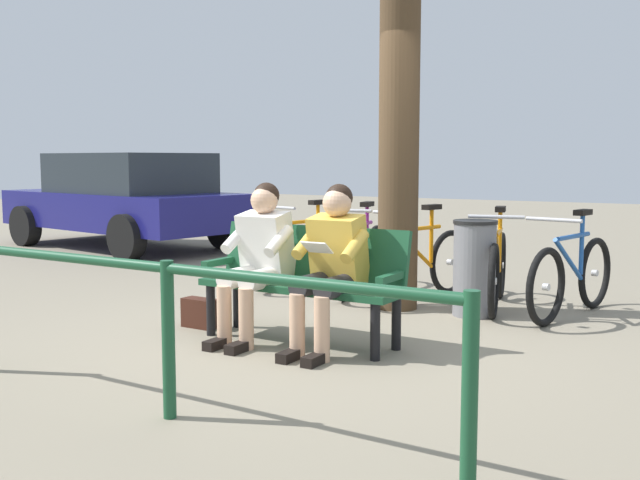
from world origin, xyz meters
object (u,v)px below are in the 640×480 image
object	(u,v)px
bicycle_silver	(498,269)
bicycle_green	(306,254)
bench	(305,275)
tree_trunk	(399,95)
litter_bin	(474,268)
person_reading	(331,259)
parked_car	(125,198)
bicycle_blue	(361,258)
handbag	(200,313)
bicycle_purple	(572,276)
person_companion	(258,254)
bicycle_orange	(420,264)

from	to	relation	value
bicycle_silver	bicycle_green	xyz separation A→B (m)	(2.14, -0.10, 0.00)
bench	tree_trunk	world-z (taller)	tree_trunk
litter_bin	bicycle_silver	distance (m)	0.46
person_reading	parked_car	size ratio (longest dim) A/B	0.27
bench	bicycle_silver	bearing A→B (deg)	-113.64
person_reading	bicycle_blue	world-z (taller)	person_reading
bicycle_green	handbag	bearing A→B (deg)	20.81
parked_car	bicycle_purple	bearing A→B (deg)	175.72
bicycle_blue	bicycle_green	size ratio (longest dim) A/B	1.01
bench	bicycle_silver	size ratio (longest dim) A/B	0.97
bench	person_reading	size ratio (longest dim) A/B	1.34
person_companion	bicycle_silver	size ratio (longest dim) A/B	0.73
bench	bicycle_orange	xyz separation A→B (m)	(-0.12, -1.93, -0.15)
bench	litter_bin	size ratio (longest dim) A/B	1.90
bench	bicycle_green	xyz separation A→B (m)	(1.26, -2.07, -0.15)
bicycle_orange	parked_car	distance (m)	6.01
person_companion	bicycle_green	bearing A→B (deg)	-66.67
bicycle_orange	bicycle_green	distance (m)	1.39
bicycle_orange	bicycle_green	xyz separation A→B (m)	(1.38, -0.14, 0.00)
tree_trunk	bicycle_silver	bearing A→B (deg)	-148.19
bicycle_orange	parked_car	bearing A→B (deg)	-92.94
bicycle_green	litter_bin	bearing A→B (deg)	88.46
litter_bin	person_reading	bearing A→B (deg)	73.74
tree_trunk	parked_car	size ratio (longest dim) A/B	0.88
litter_bin	bicycle_green	distance (m)	2.14
tree_trunk	bicycle_purple	world-z (taller)	tree_trunk
person_reading	bicycle_green	distance (m)	2.75
bench	bicycle_purple	distance (m)	2.47
handbag	parked_car	xyz separation A→B (m)	(4.62, -3.80, 0.65)
bicycle_orange	parked_car	xyz separation A→B (m)	(5.72, -1.79, 0.41)
person_reading	litter_bin	distance (m)	1.78
bicycle_green	bench	bearing A→B (deg)	44.56
handbag	bicycle_blue	world-z (taller)	bicycle_blue
bicycle_green	bicycle_orange	bearing A→B (deg)	97.53
person_companion	bicycle_purple	xyz separation A→B (m)	(-1.89, -2.07, -0.30)
bench	handbag	distance (m)	1.05
person_reading	bicycle_blue	size ratio (longest dim) A/B	0.72
bench	tree_trunk	bearing A→B (deg)	-92.98
bicycle_purple	parked_car	size ratio (longest dim) A/B	0.37
person_reading	parked_car	world-z (taller)	parked_car
litter_bin	bicycle_orange	distance (m)	0.80
bicycle_green	parked_car	xyz separation A→B (m)	(4.33, -1.66, 0.41)
handbag	bicycle_purple	size ratio (longest dim) A/B	0.18
person_companion	tree_trunk	bearing A→B (deg)	-103.57
person_companion	handbag	bearing A→B (deg)	-7.25
bicycle_blue	bicycle_purple	bearing A→B (deg)	77.98
tree_trunk	bicycle_purple	xyz separation A→B (m)	(-1.48, -0.43, -1.59)
handbag	litter_bin	size ratio (longest dim) A/B	0.35
person_reading	litter_bin	xyz separation A→B (m)	(-0.49, -1.69, -0.24)
tree_trunk	bicycle_green	distance (m)	2.17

